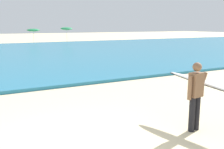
{
  "coord_description": "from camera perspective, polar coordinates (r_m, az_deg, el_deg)",
  "views": [
    {
      "loc": [
        -1.61,
        -4.67,
        2.61
      ],
      "look_at": [
        2.08,
        2.31,
        1.1
      ],
      "focal_mm": 41.54,
      "sensor_mm": 36.0,
      "label": 1
    }
  ],
  "objects": [
    {
      "name": "beach_umbrella_4",
      "position": [
        41.01,
        -16.96,
        9.34
      ],
      "size": [
        1.88,
        1.89,
        2.1
      ],
      "color": "beige",
      "rests_on": "ground"
    },
    {
      "name": "beach_umbrella_5",
      "position": [
        42.5,
        -9.97,
        9.92
      ],
      "size": [
        1.9,
        1.92,
        2.31
      ],
      "color": "beige",
      "rests_on": "ground"
    },
    {
      "name": "surfer_with_board",
      "position": [
        6.88,
        19.29,
        -3.03
      ],
      "size": [
        1.11,
        2.7,
        1.73
      ],
      "color": "black",
      "rests_on": "ground"
    }
  ]
}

